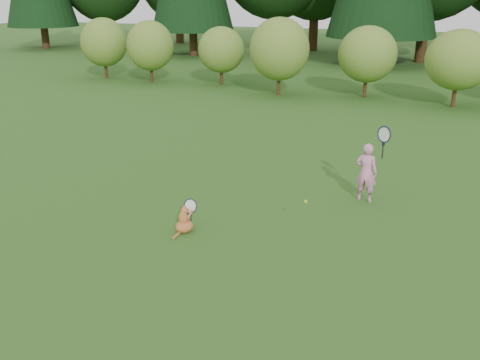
% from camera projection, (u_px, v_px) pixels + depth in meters
% --- Properties ---
extents(ground, '(100.00, 100.00, 0.00)m').
position_uv_depth(ground, '(211.00, 232.00, 8.98)').
color(ground, '#2D5518').
rests_on(ground, ground).
extents(shrub_row, '(28.00, 3.00, 2.80)m').
position_uv_depth(shrub_row, '(363.00, 60.00, 19.80)').
color(shrub_row, olive).
rests_on(shrub_row, ground).
extents(child, '(0.63, 0.36, 1.72)m').
position_uv_depth(child, '(367.00, 171.00, 10.14)').
color(child, pink).
rests_on(child, ground).
extents(cat, '(0.44, 0.68, 0.63)m').
position_uv_depth(cat, '(184.00, 218.00, 8.94)').
color(cat, '#B34A22').
rests_on(cat, ground).
extents(tennis_ball, '(0.06, 0.06, 0.06)m').
position_uv_depth(tennis_ball, '(306.00, 202.00, 8.70)').
color(tennis_ball, '#9BC517').
rests_on(tennis_ball, ground).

